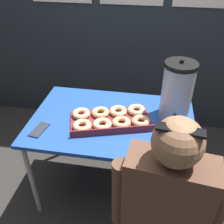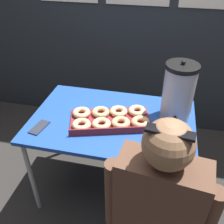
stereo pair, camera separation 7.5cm
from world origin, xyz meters
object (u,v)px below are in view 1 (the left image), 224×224
at_px(donut_box, 111,119).
at_px(person_seated, 162,221).
at_px(cell_phone, 39,130).
at_px(coffee_urn, 177,90).

bearing_deg(donut_box, person_seated, -75.73).
bearing_deg(donut_box, cell_phone, -175.85).
bearing_deg(person_seated, coffee_urn, -87.31).
relative_size(donut_box, coffee_urn, 1.42).
height_order(donut_box, cell_phone, donut_box).
relative_size(cell_phone, person_seated, 0.13).
height_order(cell_phone, person_seated, person_seated).
xyz_separation_m(donut_box, person_seated, (0.37, -0.61, -0.15)).
xyz_separation_m(cell_phone, person_seated, (0.81, -0.44, -0.13)).
bearing_deg(person_seated, cell_phone, -21.21).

